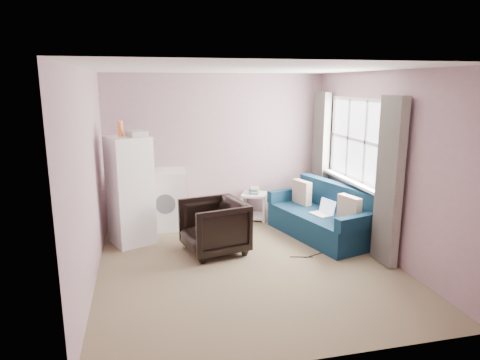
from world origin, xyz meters
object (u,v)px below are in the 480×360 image
at_px(armchair, 214,224).
at_px(sofa, 323,218).
at_px(washing_machine, 166,198).
at_px(fridge, 130,190).
at_px(side_table, 254,204).

distance_m(armchair, sofa, 1.79).
xyz_separation_m(armchair, washing_machine, (-0.58, 1.27, 0.08)).
xyz_separation_m(armchair, fridge, (-1.12, 0.65, 0.40)).
distance_m(fridge, washing_machine, 0.88).
bearing_deg(sofa, fridge, 156.81).
height_order(armchair, washing_machine, washing_machine).
xyz_separation_m(side_table, sofa, (0.82, -1.08, 0.03)).
bearing_deg(washing_machine, fridge, -125.98).
relative_size(fridge, side_table, 3.19).
xyz_separation_m(armchair, sofa, (1.77, 0.26, -0.12)).
relative_size(armchair, sofa, 0.42).
relative_size(fridge, sofa, 0.92).
bearing_deg(fridge, side_table, -4.55).
bearing_deg(fridge, armchair, -53.13).
xyz_separation_m(fridge, washing_machine, (0.54, 0.62, -0.31)).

